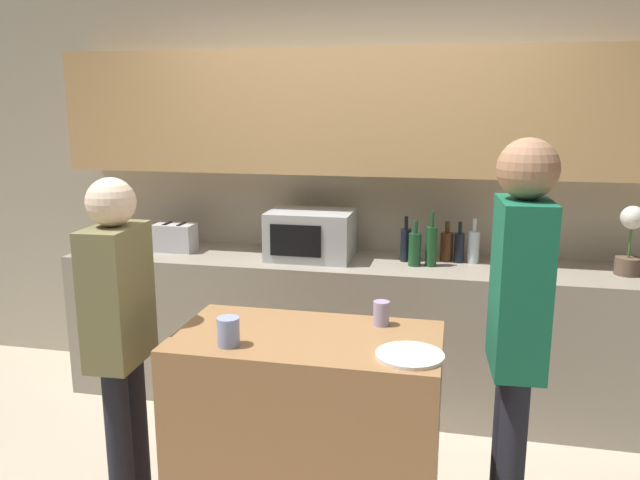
{
  "coord_description": "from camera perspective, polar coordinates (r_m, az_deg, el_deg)",
  "views": [
    {
      "loc": [
        0.62,
        -2.31,
        1.87
      ],
      "look_at": [
        0.05,
        0.3,
        1.29
      ],
      "focal_mm": 35.0,
      "sensor_mm": 36.0,
      "label": 1
    }
  ],
  "objects": [
    {
      "name": "bottle_0",
      "position": [
        3.86,
        7.83,
        -0.37
      ],
      "size": [
        0.06,
        0.06,
        0.28
      ],
      "color": "black",
      "rests_on": "back_counter"
    },
    {
      "name": "toaster",
      "position": [
        4.2,
        -13.11,
        0.23
      ],
      "size": [
        0.26,
        0.16,
        0.18
      ],
      "color": "silver",
      "rests_on": "back_counter"
    },
    {
      "name": "bottle_4",
      "position": [
        3.89,
        12.61,
        -0.62
      ],
      "size": [
        0.06,
        0.06,
        0.25
      ],
      "color": "black",
      "rests_on": "back_counter"
    },
    {
      "name": "person_center",
      "position": [
        2.56,
        17.61,
        -6.91
      ],
      "size": [
        0.23,
        0.35,
        1.76
      ],
      "rotation": [
        0.0,
        0.0,
        -4.65
      ],
      "color": "black",
      "rests_on": "ground_plane"
    },
    {
      "name": "kitchen_island",
      "position": [
        2.81,
        -1.14,
        -17.68
      ],
      "size": [
        1.1,
        0.6,
        0.94
      ],
      "color": "#996B42",
      "rests_on": "ground_plane"
    },
    {
      "name": "microwave",
      "position": [
        3.89,
        -0.85,
        0.49
      ],
      "size": [
        0.52,
        0.39,
        0.3
      ],
      "color": "#B7BABC",
      "rests_on": "back_counter"
    },
    {
      "name": "bottle_3",
      "position": [
        3.91,
        11.5,
        -0.53
      ],
      "size": [
        0.08,
        0.08,
        0.24
      ],
      "color": "#472814",
      "rests_on": "back_counter"
    },
    {
      "name": "plate_on_island",
      "position": [
        2.41,
        8.21,
        -10.39
      ],
      "size": [
        0.26,
        0.26,
        0.01
      ],
      "color": "white",
      "rests_on": "kitchen_island"
    },
    {
      "name": "back_counter",
      "position": [
        4.01,
        2.64,
        -8.3
      ],
      "size": [
        3.6,
        0.62,
        0.93
      ],
      "color": "gray",
      "rests_on": "ground_plane"
    },
    {
      "name": "bottle_1",
      "position": [
        3.76,
        8.66,
        -0.77
      ],
      "size": [
        0.07,
        0.07,
        0.28
      ],
      "color": "#194723",
      "rests_on": "back_counter"
    },
    {
      "name": "back_wall",
      "position": [
        4.03,
        3.45,
        7.5
      ],
      "size": [
        6.4,
        0.4,
        2.7
      ],
      "color": "#B2A893",
      "rests_on": "ground_plane"
    },
    {
      "name": "potted_plant",
      "position": [
        3.9,
        26.5,
        -0.05
      ],
      "size": [
        0.14,
        0.14,
        0.39
      ],
      "color": "brown",
      "rests_on": "back_counter"
    },
    {
      "name": "bottle_2",
      "position": [
        3.76,
        10.13,
        -0.49
      ],
      "size": [
        0.07,
        0.07,
        0.33
      ],
      "color": "#194723",
      "rests_on": "back_counter"
    },
    {
      "name": "person_left",
      "position": [
        2.87,
        -17.84,
        -7.43
      ],
      "size": [
        0.21,
        0.35,
        1.58
      ],
      "rotation": [
        0.0,
        0.0,
        -1.53
      ],
      "color": "black",
      "rests_on": "ground_plane"
    },
    {
      "name": "cup_1",
      "position": [
        2.5,
        -8.38,
        -8.29
      ],
      "size": [
        0.09,
        0.09,
        0.12
      ],
      "color": "#8799CB",
      "rests_on": "kitchen_island"
    },
    {
      "name": "bottle_5",
      "position": [
        3.89,
        13.86,
        -0.55
      ],
      "size": [
        0.07,
        0.07,
        0.27
      ],
      "color": "silver",
      "rests_on": "back_counter"
    },
    {
      "name": "cup_0",
      "position": [
        2.71,
        5.63,
        -6.69
      ],
      "size": [
        0.07,
        0.07,
        0.11
      ],
      "color": "#A695C2",
      "rests_on": "kitchen_island"
    }
  ]
}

